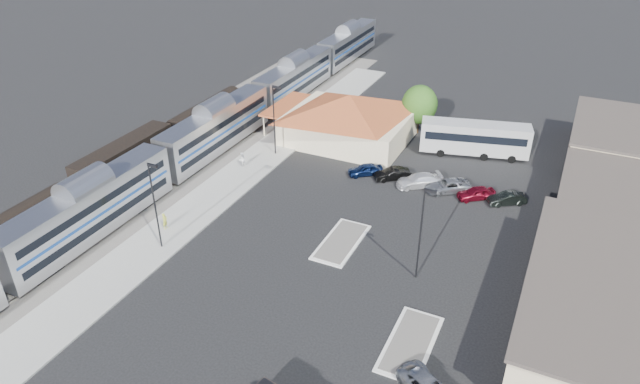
% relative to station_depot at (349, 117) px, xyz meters
% --- Properties ---
extents(ground, '(280.00, 280.00, 0.00)m').
position_rel_station_depot_xyz_m(ground, '(4.56, -24.00, -3.13)').
color(ground, black).
rests_on(ground, ground).
extents(railbed, '(16.00, 100.00, 0.12)m').
position_rel_station_depot_xyz_m(railbed, '(-16.44, -16.00, -3.07)').
color(railbed, '#4C4944').
rests_on(railbed, ground).
extents(platform, '(5.50, 92.00, 0.18)m').
position_rel_station_depot_xyz_m(platform, '(-7.44, -18.00, -3.04)').
color(platform, gray).
rests_on(platform, ground).
extents(passenger_train, '(3.00, 104.00, 5.55)m').
position_rel_station_depot_xyz_m(passenger_train, '(-13.44, -10.25, -0.26)').
color(passenger_train, silver).
rests_on(passenger_train, ground).
extents(freight_cars, '(2.80, 46.00, 4.00)m').
position_rel_station_depot_xyz_m(freight_cars, '(-19.44, -20.01, -1.21)').
color(freight_cars, black).
rests_on(freight_cars, ground).
extents(station_depot, '(18.35, 12.24, 6.20)m').
position_rel_station_depot_xyz_m(station_depot, '(0.00, 0.00, 0.00)').
color(station_depot, '#C0B28C').
rests_on(station_depot, ground).
extents(buildings_east, '(14.40, 51.40, 4.80)m').
position_rel_station_depot_xyz_m(buildings_east, '(32.56, -9.72, -0.86)').
color(buildings_east, '#C6B28C').
rests_on(buildings_east, ground).
extents(traffic_island_south, '(3.30, 7.50, 0.21)m').
position_rel_station_depot_xyz_m(traffic_island_south, '(8.56, -22.00, -3.03)').
color(traffic_island_south, silver).
rests_on(traffic_island_south, ground).
extents(traffic_island_north, '(3.30, 7.50, 0.21)m').
position_rel_station_depot_xyz_m(traffic_island_north, '(18.56, -32.00, -3.03)').
color(traffic_island_north, silver).
rests_on(traffic_island_north, ground).
extents(lamp_plat_s, '(1.08, 0.25, 9.00)m').
position_rel_station_depot_xyz_m(lamp_plat_s, '(-6.34, -30.00, 2.21)').
color(lamp_plat_s, black).
rests_on(lamp_plat_s, ground).
extents(lamp_plat_n, '(1.08, 0.25, 9.00)m').
position_rel_station_depot_xyz_m(lamp_plat_n, '(-6.34, -8.00, 2.21)').
color(lamp_plat_n, black).
rests_on(lamp_plat_n, ground).
extents(lamp_lot, '(1.08, 0.25, 9.00)m').
position_rel_station_depot_xyz_m(lamp_lot, '(16.66, -24.00, 2.21)').
color(lamp_lot, black).
rests_on(lamp_lot, ground).
extents(tree_depot, '(4.71, 4.71, 6.63)m').
position_rel_station_depot_xyz_m(tree_depot, '(7.56, 6.00, 0.89)').
color(tree_depot, '#382314').
rests_on(tree_depot, ground).
extents(coach_bus, '(13.33, 5.87, 4.18)m').
position_rel_station_depot_xyz_m(coach_bus, '(15.78, 2.41, -0.72)').
color(coach_bus, silver).
rests_on(coach_bus, ground).
extents(person_a, '(0.45, 0.64, 1.69)m').
position_rel_station_depot_xyz_m(person_a, '(-8.05, -27.35, -2.11)').
color(person_a, gold).
rests_on(person_a, platform).
extents(person_b, '(0.85, 0.99, 1.74)m').
position_rel_station_depot_xyz_m(person_b, '(-8.35, -12.69, -2.08)').
color(person_b, white).
rests_on(person_b, platform).
extents(parked_car_a, '(4.20, 3.72, 1.37)m').
position_rel_station_depot_xyz_m(parked_car_a, '(5.62, -8.22, -2.44)').
color(parked_car_a, '#0D1C44').
rests_on(parked_car_a, ground).
extents(parked_car_b, '(4.23, 3.63, 1.37)m').
position_rel_station_depot_xyz_m(parked_car_b, '(8.82, -7.92, -2.44)').
color(parked_car_b, black).
rests_on(parked_car_b, ground).
extents(parked_car_c, '(5.35, 4.59, 1.47)m').
position_rel_station_depot_xyz_m(parked_car_c, '(12.02, -8.22, -2.39)').
color(parked_car_c, white).
rests_on(parked_car_c, ground).
extents(parked_car_d, '(5.41, 4.80, 1.39)m').
position_rel_station_depot_xyz_m(parked_car_d, '(15.22, -7.92, -2.44)').
color(parked_car_d, gray).
rests_on(parked_car_d, ground).
extents(parked_car_e, '(4.31, 3.71, 1.40)m').
position_rel_station_depot_xyz_m(parked_car_e, '(18.42, -8.22, -2.43)').
color(parked_car_e, maroon).
rests_on(parked_car_e, ground).
extents(parked_car_f, '(4.15, 3.38, 1.33)m').
position_rel_station_depot_xyz_m(parked_car_f, '(21.62, -7.92, -2.47)').
color(parked_car_f, black).
rests_on(parked_car_f, ground).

